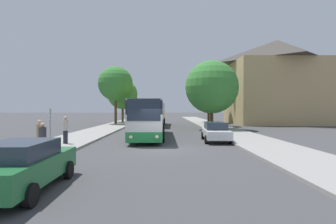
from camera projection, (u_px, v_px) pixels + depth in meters
ground_plane at (160, 149)px, 16.13m from camera, size 300.00×300.00×0.00m
sidewalk_left at (46, 148)px, 16.07m from camera, size 4.00×120.00×0.15m
sidewalk_right at (273, 148)px, 16.19m from camera, size 4.00×120.00×0.15m
building_right_background at (277, 82)px, 43.81m from camera, size 15.16×12.79×14.01m
bus_front at (149, 118)px, 22.97m from camera, size 2.79×12.02×3.19m
bus_middle at (155, 113)px, 38.48m from camera, size 3.04×12.22×3.42m
parked_car_left_curb at (21, 165)px, 7.96m from camera, size 2.16×4.52×1.53m
parked_car_right_near at (216, 131)px, 20.09m from camera, size 2.13×4.56×1.47m
bus_stop_sign at (50, 123)px, 15.64m from camera, size 0.08×0.45×2.37m
pedestrian_waiting_near at (65, 130)px, 17.71m from camera, size 0.36×0.36×1.85m
pedestrian_waiting_far at (40, 136)px, 14.07m from camera, size 0.36×0.36×1.76m
pedestrian_walking_back at (43, 140)px, 12.89m from camera, size 0.36×0.36×1.67m
tree_left_near at (123, 94)px, 46.66m from camera, size 5.31×5.31×7.58m
tree_left_far at (116, 84)px, 41.05m from camera, size 5.42×5.42×9.01m
tree_right_near at (209, 97)px, 45.64m from camera, size 5.20×5.20×7.09m
tree_right_mid at (211, 93)px, 37.45m from camera, size 4.65×4.65×6.91m
tree_right_far at (212, 87)px, 31.01m from camera, size 6.28×6.28×8.06m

